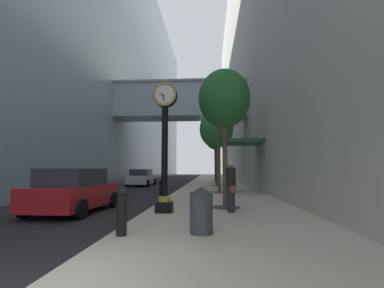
# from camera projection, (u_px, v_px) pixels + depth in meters

# --- Properties ---
(ground_plane) EXTENTS (110.00, 110.00, 0.00)m
(ground_plane) POSITION_uv_depth(u_px,v_px,m) (189.00, 184.00, 30.10)
(ground_plane) COLOR black
(ground_plane) RESTS_ON ground
(sidewalk_right) EXTENTS (5.58, 80.00, 0.14)m
(sidewalk_right) POSITION_uv_depth(u_px,v_px,m) (215.00, 182.00, 32.90)
(sidewalk_right) COLOR #BCB29E
(sidewalk_right) RESTS_ON ground
(building_block_left) EXTENTS (21.50, 80.00, 30.23)m
(building_block_left) POSITION_uv_depth(u_px,v_px,m) (104.00, 62.00, 35.10)
(building_block_left) COLOR #849EB2
(building_block_left) RESTS_ON ground
(building_block_right) EXTENTS (9.00, 80.00, 31.81)m
(building_block_right) POSITION_uv_depth(u_px,v_px,m) (274.00, 51.00, 33.84)
(building_block_right) COLOR #B7B2A8
(building_block_right) RESTS_ON ground
(street_clock) EXTENTS (0.84, 0.55, 4.60)m
(street_clock) POSITION_uv_depth(u_px,v_px,m) (165.00, 138.00, 9.63)
(street_clock) COLOR black
(street_clock) RESTS_ON sidewalk_right
(bollard_nearest) EXTENTS (0.24, 0.24, 1.05)m
(bollard_nearest) POSITION_uv_depth(u_px,v_px,m) (122.00, 210.00, 6.15)
(bollard_nearest) COLOR black
(bollard_nearest) RESTS_ON sidewalk_right
(bollard_third) EXTENTS (0.24, 0.24, 1.05)m
(bollard_third) POSITION_uv_depth(u_px,v_px,m) (162.00, 192.00, 11.22)
(bollard_third) COLOR black
(bollard_third) RESTS_ON sidewalk_right
(street_tree_near) EXTENTS (2.01, 2.01, 5.36)m
(street_tree_near) POSITION_uv_depth(u_px,v_px,m) (224.00, 100.00, 10.93)
(street_tree_near) COLOR #333335
(street_tree_near) RESTS_ON sidewalk_right
(street_tree_mid_near) EXTENTS (2.02, 2.02, 6.52)m
(street_tree_mid_near) POSITION_uv_depth(u_px,v_px,m) (219.00, 109.00, 17.93)
(street_tree_mid_near) COLOR #333335
(street_tree_mid_near) RESTS_ON sidewalk_right
(street_tree_mid_far) EXTENTS (2.98, 2.98, 6.72)m
(street_tree_mid_far) POSITION_uv_depth(u_px,v_px,m) (216.00, 129.00, 24.81)
(street_tree_mid_far) COLOR #333335
(street_tree_mid_far) RESTS_ON sidewalk_right
(street_tree_far) EXTENTS (2.15, 2.15, 6.12)m
(street_tree_far) POSITION_uv_depth(u_px,v_px,m) (215.00, 139.00, 31.70)
(street_tree_far) COLOR #333335
(street_tree_far) RESTS_ON sidewalk_right
(trash_bin) EXTENTS (0.53, 0.53, 1.05)m
(trash_bin) POSITION_uv_depth(u_px,v_px,m) (201.00, 209.00, 6.33)
(trash_bin) COLOR #383D42
(trash_bin) RESTS_ON sidewalk_right
(pedestrian_walking) EXTENTS (0.41, 0.50, 1.75)m
(pedestrian_walking) POSITION_uv_depth(u_px,v_px,m) (231.00, 185.00, 9.47)
(pedestrian_walking) COLOR #23232D
(pedestrian_walking) RESTS_ON sidewalk_right
(storefront_awning) EXTENTS (2.40, 3.60, 3.30)m
(storefront_awning) POSITION_uv_depth(u_px,v_px,m) (241.00, 143.00, 18.44)
(storefront_awning) COLOR #235138
(storefront_awning) RESTS_ON sidewalk_right
(car_red_near) EXTENTS (2.20, 4.20, 1.61)m
(car_red_near) POSITION_uv_depth(u_px,v_px,m) (75.00, 191.00, 10.33)
(car_red_near) COLOR #AD191E
(car_red_near) RESTS_ON ground
(car_silver_mid) EXTENTS (2.08, 4.37, 1.57)m
(car_silver_mid) POSITION_uv_depth(u_px,v_px,m) (142.00, 178.00, 26.50)
(car_silver_mid) COLOR #B7BABF
(car_silver_mid) RESTS_ON ground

